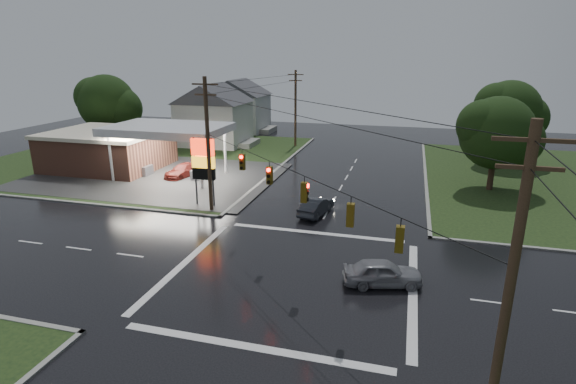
% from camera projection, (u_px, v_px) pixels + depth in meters
% --- Properties ---
extents(ground, '(120.00, 120.00, 0.00)m').
position_uv_depth(ground, '(291.00, 276.00, 26.74)').
color(ground, black).
rests_on(ground, ground).
extents(grass_nw, '(36.00, 36.00, 0.08)m').
position_uv_depth(grass_nw, '(147.00, 157.00, 57.22)').
color(grass_nw, black).
rests_on(grass_nw, ground).
extents(gas_station, '(26.20, 18.00, 5.60)m').
position_uv_depth(gas_station, '(116.00, 147.00, 50.59)').
color(gas_station, '#2D2D2D').
rests_on(gas_station, ground).
extents(pylon_sign, '(2.00, 0.35, 6.00)m').
position_uv_depth(pylon_sign, '(203.00, 161.00, 37.86)').
color(pylon_sign, '#59595E').
rests_on(pylon_sign, ground).
extents(utility_pole_nw, '(2.20, 0.32, 11.00)m').
position_uv_depth(utility_pole_nw, '(208.00, 144.00, 36.18)').
color(utility_pole_nw, '#382619').
rests_on(utility_pole_nw, ground).
extents(utility_pole_se, '(2.20, 0.32, 11.00)m').
position_uv_depth(utility_pole_se, '(509.00, 289.00, 13.90)').
color(utility_pole_se, '#382619').
rests_on(utility_pole_se, ground).
extents(utility_pole_n, '(2.20, 0.32, 10.50)m').
position_uv_depth(utility_pole_n, '(295.00, 107.00, 62.52)').
color(utility_pole_n, '#382619').
rests_on(utility_pole_n, ground).
extents(traffic_signals, '(26.87, 26.87, 1.47)m').
position_uv_depth(traffic_signals, '(292.00, 171.00, 24.80)').
color(traffic_signals, black).
rests_on(traffic_signals, ground).
extents(house_near, '(11.05, 8.48, 8.60)m').
position_uv_depth(house_near, '(214.00, 114.00, 63.87)').
color(house_near, silver).
rests_on(house_near, ground).
extents(house_far, '(11.05, 8.48, 8.60)m').
position_uv_depth(house_far, '(238.00, 105.00, 75.17)').
color(house_far, silver).
rests_on(house_far, ground).
extents(tree_nw_behind, '(8.93, 7.60, 10.00)m').
position_uv_depth(tree_nw_behind, '(108.00, 103.00, 61.05)').
color(tree_nw_behind, black).
rests_on(tree_nw_behind, ground).
extents(tree_ne_near, '(7.99, 6.80, 8.98)m').
position_uv_depth(tree_ne_near, '(498.00, 133.00, 41.80)').
color(tree_ne_near, black).
rests_on(tree_ne_near, ground).
extents(tree_ne_far, '(8.46, 7.20, 9.80)m').
position_uv_depth(tree_ne_far, '(510.00, 112.00, 51.92)').
color(tree_ne_far, black).
rests_on(tree_ne_far, ground).
extents(car_north, '(2.35, 4.56, 1.43)m').
position_uv_depth(car_north, '(316.00, 206.00, 36.76)').
color(car_north, '#22252A').
rests_on(car_north, ground).
extents(car_crossing, '(4.79, 2.89, 1.52)m').
position_uv_depth(car_crossing, '(383.00, 273.00, 25.54)').
color(car_crossing, gray).
rests_on(car_crossing, ground).
extents(car_pump, '(3.11, 5.16, 1.40)m').
position_uv_depth(car_pump, '(184.00, 170.00, 48.03)').
color(car_pump, maroon).
rests_on(car_pump, ground).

